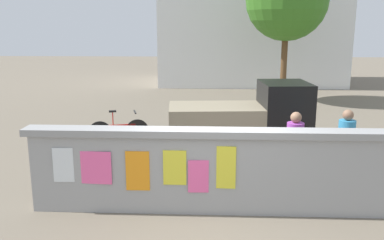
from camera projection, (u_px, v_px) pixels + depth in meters
name	position (u px, v px, depth m)	size (l,w,h in m)	color
ground	(211.00, 117.00, 15.32)	(60.00, 60.00, 0.00)	#6B6051
poster_wall	(211.00, 170.00, 7.35)	(6.61, 0.42, 1.53)	#9A9A9A
auto_rickshaw_truck	(246.00, 119.00, 10.89)	(3.71, 1.78, 1.85)	black
motorcycle	(120.00, 154.00, 9.36)	(1.88, 0.66, 0.87)	black
bicycle_far	(119.00, 131.00, 11.83)	(1.65, 0.61, 0.95)	black
person_walking	(346.00, 140.00, 8.55)	(0.48, 0.48, 1.62)	#D83F72
person_bystander	(295.00, 143.00, 8.33)	(0.46, 0.46, 1.62)	purple
tree_roadside	(287.00, 0.00, 17.53)	(3.47, 3.47, 6.09)	brown
building_background	(250.00, 16.00, 23.81)	(10.36, 5.86, 7.59)	white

